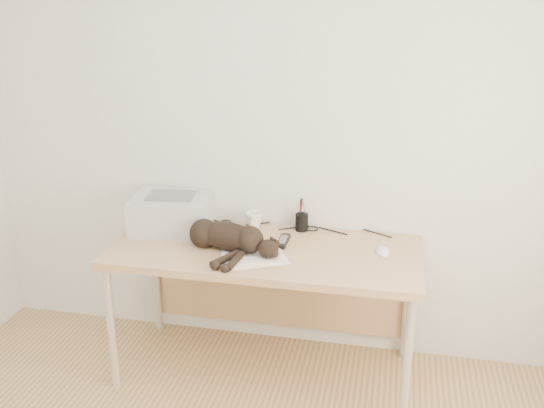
% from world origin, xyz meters
% --- Properties ---
extents(wall_back, '(3.50, 0.00, 3.50)m').
position_xyz_m(wall_back, '(0.00, 1.75, 1.30)').
color(wall_back, white).
rests_on(wall_back, floor).
extents(desk, '(1.60, 0.70, 0.74)m').
position_xyz_m(desk, '(0.00, 1.48, 0.61)').
color(desk, tan).
rests_on(desk, floor).
extents(printer, '(0.46, 0.41, 0.20)m').
position_xyz_m(printer, '(-0.57, 1.56, 0.84)').
color(printer, silver).
rests_on(printer, desk).
extents(papers, '(0.38, 0.32, 0.01)m').
position_xyz_m(papers, '(-0.03, 1.27, 0.74)').
color(papers, white).
rests_on(papers, desk).
extents(cat, '(0.66, 0.41, 0.16)m').
position_xyz_m(cat, '(-0.20, 1.33, 0.81)').
color(cat, black).
rests_on(cat, desk).
extents(mug, '(0.14, 0.14, 0.09)m').
position_xyz_m(mug, '(-0.12, 1.66, 0.79)').
color(mug, white).
rests_on(mug, desk).
extents(pen_cup, '(0.07, 0.07, 0.18)m').
position_xyz_m(pen_cup, '(0.14, 1.68, 0.79)').
color(pen_cup, black).
rests_on(pen_cup, desk).
extents(remote_grey, '(0.09, 0.17, 0.02)m').
position_xyz_m(remote_grey, '(-0.18, 1.58, 0.75)').
color(remote_grey, slate).
rests_on(remote_grey, desk).
extents(remote_black, '(0.05, 0.18, 0.02)m').
position_xyz_m(remote_black, '(0.08, 1.48, 0.75)').
color(remote_black, black).
rests_on(remote_black, desk).
extents(mouse, '(0.09, 0.13, 0.04)m').
position_xyz_m(mouse, '(0.60, 1.47, 0.76)').
color(mouse, white).
rests_on(mouse, desk).
extents(cable_tangle, '(1.36, 0.07, 0.01)m').
position_xyz_m(cable_tangle, '(0.00, 1.70, 0.75)').
color(cable_tangle, black).
rests_on(cable_tangle, desk).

